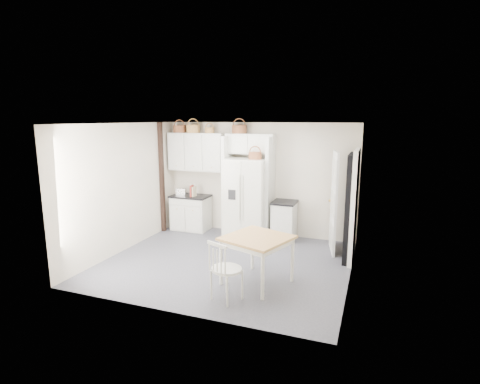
% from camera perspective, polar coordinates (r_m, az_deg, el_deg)
% --- Properties ---
extents(floor, '(4.50, 4.50, 0.00)m').
position_cam_1_polar(floor, '(7.25, -2.04, -10.63)').
color(floor, '#383941').
rests_on(floor, ground).
extents(ceiling, '(4.50, 4.50, 0.00)m').
position_cam_1_polar(ceiling, '(6.73, -2.20, 10.39)').
color(ceiling, white).
rests_on(ceiling, wall_back).
extents(wall_back, '(4.50, 0.00, 4.50)m').
position_cam_1_polar(wall_back, '(8.72, 2.87, 1.99)').
color(wall_back, beige).
rests_on(wall_back, floor).
extents(wall_left, '(0.00, 4.00, 4.00)m').
position_cam_1_polar(wall_left, '(7.99, -17.23, 0.64)').
color(wall_left, beige).
rests_on(wall_left, floor).
extents(wall_right, '(0.00, 4.00, 4.00)m').
position_cam_1_polar(wall_right, '(6.38, 16.93, -1.91)').
color(wall_right, beige).
rests_on(wall_right, floor).
extents(refrigerator, '(0.94, 0.75, 1.81)m').
position_cam_1_polar(refrigerator, '(8.49, 1.11, -0.96)').
color(refrigerator, silver).
rests_on(refrigerator, floor).
extents(base_cab_left, '(0.88, 0.56, 0.81)m').
position_cam_1_polar(base_cab_left, '(9.25, -7.49, -3.21)').
color(base_cab_left, beige).
rests_on(base_cab_left, floor).
extents(base_cab_right, '(0.48, 0.57, 0.84)m').
position_cam_1_polar(base_cab_right, '(8.45, 6.74, -4.48)').
color(base_cab_right, beige).
rests_on(base_cab_right, floor).
extents(dining_table, '(1.22, 1.22, 0.80)m').
position_cam_1_polar(dining_table, '(6.26, 2.61, -10.32)').
color(dining_table, '#9E8145').
rests_on(dining_table, floor).
extents(windsor_chair, '(0.60, 0.58, 0.97)m').
position_cam_1_polar(windsor_chair, '(5.68, -2.05, -11.66)').
color(windsor_chair, beige).
rests_on(windsor_chair, floor).
extents(counter_left, '(0.92, 0.59, 0.04)m').
position_cam_1_polar(counter_left, '(9.16, -7.56, -0.63)').
color(counter_left, black).
rests_on(counter_left, base_cab_left).
extents(counter_right, '(0.52, 0.61, 0.04)m').
position_cam_1_polar(counter_right, '(8.34, 6.81, -1.57)').
color(counter_right, black).
rests_on(counter_right, base_cab_right).
extents(toaster, '(0.25, 0.17, 0.16)m').
position_cam_1_polar(toaster, '(9.24, -8.96, 0.06)').
color(toaster, silver).
rests_on(toaster, counter_left).
extents(cookbook_red, '(0.06, 0.18, 0.27)m').
position_cam_1_polar(cookbook_red, '(9.02, -7.35, 0.18)').
color(cookbook_red, '#A02B21').
rests_on(cookbook_red, counter_left).
extents(cookbook_cream, '(0.05, 0.16, 0.24)m').
position_cam_1_polar(cookbook_cream, '(8.99, -6.99, 0.07)').
color(cookbook_cream, '#CAB991').
rests_on(cookbook_cream, counter_left).
extents(basket_upper_a, '(0.30, 0.30, 0.17)m').
position_cam_1_polar(basket_upper_a, '(9.24, -9.21, 9.46)').
color(basket_upper_a, brown).
rests_on(basket_upper_a, upper_cabinet).
extents(basket_upper_b, '(0.32, 0.32, 0.19)m').
position_cam_1_polar(basket_upper_b, '(9.06, -7.16, 9.54)').
color(basket_upper_b, '#9D663B').
rests_on(basket_upper_b, upper_cabinet).
extents(basket_upper_c, '(0.23, 0.23, 0.13)m').
position_cam_1_polar(basket_upper_c, '(8.87, -4.66, 9.36)').
color(basket_upper_c, '#9D663B').
rests_on(basket_upper_c, upper_cabinet).
extents(basket_bridge_a, '(0.34, 0.34, 0.19)m').
position_cam_1_polar(basket_bridge_a, '(8.59, -0.12, 9.54)').
color(basket_bridge_a, brown).
rests_on(basket_bridge_a, bridge_cabinet).
extents(basket_fridge_b, '(0.29, 0.29, 0.16)m').
position_cam_1_polar(basket_fridge_b, '(8.17, 2.31, 5.56)').
color(basket_fridge_b, brown).
rests_on(basket_fridge_b, refrigerator).
extents(upper_cabinet, '(1.40, 0.34, 0.90)m').
position_cam_1_polar(upper_cabinet, '(9.05, -6.57, 6.09)').
color(upper_cabinet, beige).
rests_on(upper_cabinet, wall_back).
extents(bridge_cabinet, '(1.12, 0.34, 0.45)m').
position_cam_1_polar(bridge_cabinet, '(8.52, 1.61, 7.36)').
color(bridge_cabinet, beige).
rests_on(bridge_cabinet, wall_back).
extents(fridge_panel_left, '(0.08, 0.60, 2.30)m').
position_cam_1_polar(fridge_panel_left, '(8.69, -1.89, 0.96)').
color(fridge_panel_left, beige).
rests_on(fridge_panel_left, floor).
extents(fridge_panel_right, '(0.08, 0.60, 2.30)m').
position_cam_1_polar(fridge_panel_right, '(8.37, 4.60, 0.53)').
color(fridge_panel_right, beige).
rests_on(fridge_panel_right, floor).
extents(trim_post, '(0.09, 0.09, 2.60)m').
position_cam_1_polar(trim_post, '(9.05, -11.82, 2.10)').
color(trim_post, black).
rests_on(trim_post, floor).
extents(doorway_void, '(0.18, 0.85, 2.05)m').
position_cam_1_polar(doorway_void, '(7.42, 16.60, -2.27)').
color(doorway_void, black).
rests_on(doorway_void, floor).
extents(door_slab, '(0.21, 0.79, 2.05)m').
position_cam_1_polar(door_slab, '(7.78, 14.12, -1.54)').
color(door_slab, white).
rests_on(door_slab, floor).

